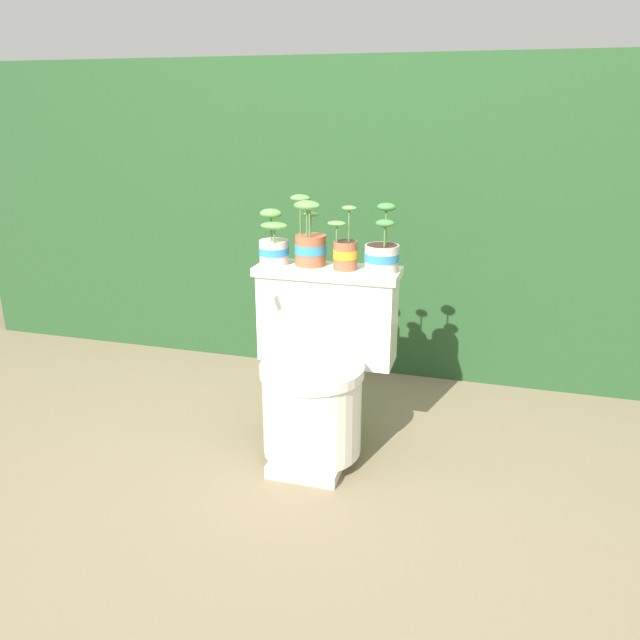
% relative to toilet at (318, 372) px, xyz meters
% --- Properties ---
extents(ground_plane, '(12.00, 12.00, 0.00)m').
position_rel_toilet_xyz_m(ground_plane, '(0.03, -0.10, -0.31)').
color(ground_plane, '#75664C').
extents(hedge_backdrop, '(4.20, 0.85, 1.41)m').
position_rel_toilet_xyz_m(hedge_backdrop, '(0.03, 1.19, 0.39)').
color(hedge_backdrop, '#234723').
rests_on(hedge_backdrop, ground).
extents(toilet, '(0.52, 0.47, 0.67)m').
position_rel_toilet_xyz_m(toilet, '(0.00, 0.00, 0.00)').
color(toilet, silver).
rests_on(toilet, ground).
extents(potted_plant_left, '(0.12, 0.13, 0.20)m').
position_rel_toilet_xyz_m(potted_plant_left, '(-0.20, 0.11, 0.42)').
color(potted_plant_left, beige).
rests_on(potted_plant_left, toilet).
extents(potted_plant_midleft, '(0.14, 0.14, 0.25)m').
position_rel_toilet_xyz_m(potted_plant_midleft, '(-0.07, 0.13, 0.44)').
color(potted_plant_midleft, '#9E5638').
rests_on(potted_plant_midleft, toilet).
extents(potted_plant_middle, '(0.10, 0.09, 0.22)m').
position_rel_toilet_xyz_m(potted_plant_middle, '(0.07, 0.11, 0.42)').
color(potted_plant_middle, '#9E5638').
rests_on(potted_plant_middle, toilet).
extents(potted_plant_midright, '(0.12, 0.12, 0.24)m').
position_rel_toilet_xyz_m(potted_plant_midright, '(0.19, 0.12, 0.42)').
color(potted_plant_midright, beige).
rests_on(potted_plant_midright, toilet).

